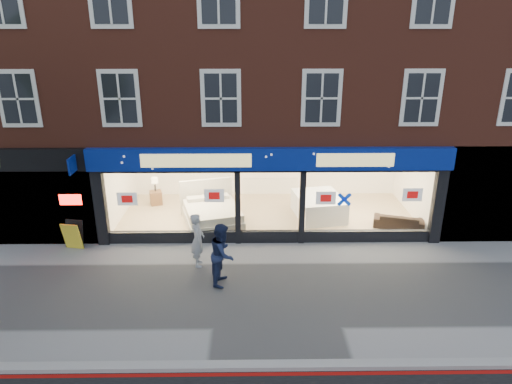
{
  "coord_description": "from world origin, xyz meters",
  "views": [
    {
      "loc": [
        -0.63,
        -10.7,
        6.9
      ],
      "look_at": [
        -0.46,
        2.5,
        2.0
      ],
      "focal_mm": 32.0,
      "sensor_mm": 36.0,
      "label": 1
    }
  ],
  "objects_px": {
    "sofa": "(399,221)",
    "display_bed": "(212,213)",
    "mattress_stack": "(319,206)",
    "a_board": "(73,235)",
    "pedestrian_blue": "(223,254)",
    "pedestrian_grey": "(198,240)"
  },
  "relations": [
    {
      "from": "pedestrian_blue",
      "to": "a_board",
      "type": "bearing_deg",
      "value": 76.05
    },
    {
      "from": "display_bed",
      "to": "a_board",
      "type": "xyz_separation_m",
      "value": [
        -4.34,
        -1.74,
        -0.0
      ]
    },
    {
      "from": "mattress_stack",
      "to": "pedestrian_grey",
      "type": "xyz_separation_m",
      "value": [
        -4.12,
        -3.43,
        0.33
      ]
    },
    {
      "from": "sofa",
      "to": "mattress_stack",
      "type": "bearing_deg",
      "value": -3.58
    },
    {
      "from": "display_bed",
      "to": "pedestrian_blue",
      "type": "xyz_separation_m",
      "value": [
        0.62,
        -3.89,
        0.43
      ]
    },
    {
      "from": "sofa",
      "to": "display_bed",
      "type": "bearing_deg",
      "value": 13.34
    },
    {
      "from": "mattress_stack",
      "to": "pedestrian_blue",
      "type": "relative_size",
      "value": 1.28
    },
    {
      "from": "a_board",
      "to": "pedestrian_blue",
      "type": "xyz_separation_m",
      "value": [
        4.96,
        -2.14,
        0.43
      ]
    },
    {
      "from": "a_board",
      "to": "pedestrian_blue",
      "type": "height_order",
      "value": "pedestrian_blue"
    },
    {
      "from": "display_bed",
      "to": "pedestrian_grey",
      "type": "distance_m",
      "value": 2.91
    },
    {
      "from": "pedestrian_grey",
      "to": "pedestrian_blue",
      "type": "bearing_deg",
      "value": -144.53
    },
    {
      "from": "pedestrian_grey",
      "to": "mattress_stack",
      "type": "bearing_deg",
      "value": -53.17
    },
    {
      "from": "sofa",
      "to": "pedestrian_grey",
      "type": "height_order",
      "value": "pedestrian_grey"
    },
    {
      "from": "display_bed",
      "to": "pedestrian_blue",
      "type": "height_order",
      "value": "pedestrian_blue"
    },
    {
      "from": "display_bed",
      "to": "mattress_stack",
      "type": "xyz_separation_m",
      "value": [
        3.94,
        0.55,
        0.03
      ]
    },
    {
      "from": "a_board",
      "to": "pedestrian_blue",
      "type": "relative_size",
      "value": 0.52
    },
    {
      "from": "mattress_stack",
      "to": "pedestrian_grey",
      "type": "relative_size",
      "value": 1.37
    },
    {
      "from": "sofa",
      "to": "a_board",
      "type": "height_order",
      "value": "a_board"
    },
    {
      "from": "a_board",
      "to": "pedestrian_grey",
      "type": "height_order",
      "value": "pedestrian_grey"
    },
    {
      "from": "pedestrian_grey",
      "to": "pedestrian_blue",
      "type": "height_order",
      "value": "pedestrian_blue"
    },
    {
      "from": "pedestrian_blue",
      "to": "display_bed",
      "type": "bearing_deg",
      "value": 18.47
    },
    {
      "from": "mattress_stack",
      "to": "pedestrian_blue",
      "type": "bearing_deg",
      "value": -126.77
    }
  ]
}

